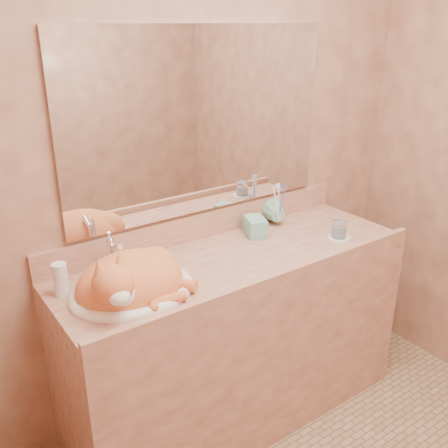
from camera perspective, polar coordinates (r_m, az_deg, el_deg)
wall_back at (r=2.24m, az=-2.57°, el=8.03°), size 2.40×0.02×2.50m
vanity_counter at (r=2.39m, az=1.45°, el=-12.96°), size 1.60×0.55×0.85m
mirror at (r=2.20m, az=-2.47°, el=11.50°), size 1.30×0.02×0.80m
sink_basin at (r=1.89m, az=-10.51°, el=-5.78°), size 0.48×0.40×0.15m
faucet at (r=2.04m, az=-12.72°, el=-3.50°), size 0.07×0.13×0.17m
cat at (r=1.87m, az=-10.74°, el=-6.24°), size 0.44×0.36×0.23m
soap_dispenser at (r=2.30m, az=4.10°, el=0.36°), size 0.11×0.11×0.19m
toothbrush_cup at (r=2.47m, az=6.24°, el=0.82°), size 0.15×0.15×0.11m
toothbrushes at (r=2.44m, az=6.32°, el=2.58°), size 0.04×0.04×0.23m
saucer at (r=2.40m, az=12.95°, el=-1.57°), size 0.10×0.10×0.01m
water_glass at (r=2.38m, az=13.04°, el=-0.58°), size 0.07×0.07×0.08m
lotion_bottle at (r=1.94m, az=-18.17°, el=-6.07°), size 0.05×0.05×0.13m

